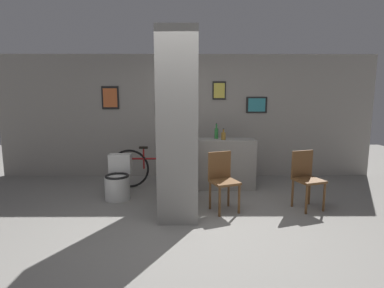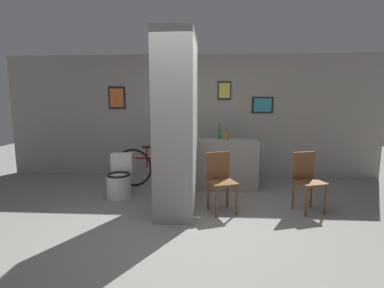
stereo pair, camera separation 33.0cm
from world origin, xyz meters
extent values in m
plane|color=gray|center=(0.00, 0.00, 0.00)|extent=(14.00, 14.00, 0.00)
cube|color=gray|center=(0.00, 2.63, 1.30)|extent=(8.00, 0.06, 2.60)
cube|color=black|center=(-1.60, 2.58, 1.70)|extent=(0.36, 0.02, 0.48)
cube|color=#D86633|center=(-1.60, 2.57, 1.70)|extent=(0.30, 0.01, 0.39)
cube|color=black|center=(1.50, 2.58, 1.55)|extent=(0.44, 0.02, 0.34)
cube|color=teal|center=(1.50, 2.57, 1.55)|extent=(0.36, 0.01, 0.28)
cube|color=black|center=(0.70, 2.58, 1.85)|extent=(0.28, 0.02, 0.38)
cube|color=#E0CC4C|center=(0.70, 2.57, 1.85)|extent=(0.23, 0.01, 0.31)
cube|color=gray|center=(-0.08, 0.63, 1.30)|extent=(0.55, 1.26, 2.60)
cylinder|color=black|center=(-0.37, 0.38, 1.55)|extent=(0.03, 0.40, 0.40)
cylinder|color=red|center=(-0.39, 0.38, 1.55)|extent=(0.01, 0.07, 0.07)
cube|color=gray|center=(0.70, 1.72, 0.47)|extent=(1.18, 0.44, 0.93)
cylinder|color=silver|center=(-1.14, 1.06, 0.19)|extent=(0.42, 0.42, 0.39)
torus|color=black|center=(-1.14, 1.06, 0.40)|extent=(0.40, 0.40, 0.04)
cube|color=silver|center=(-1.14, 1.33, 0.56)|extent=(0.38, 0.20, 0.34)
cylinder|color=brown|center=(0.51, 0.30, 0.22)|extent=(0.04, 0.04, 0.43)
cylinder|color=brown|center=(0.81, 0.42, 0.22)|extent=(0.04, 0.04, 0.43)
cylinder|color=brown|center=(0.39, 0.60, 0.22)|extent=(0.04, 0.04, 0.43)
cylinder|color=brown|center=(0.69, 0.72, 0.22)|extent=(0.04, 0.04, 0.43)
cube|color=brown|center=(0.60, 0.51, 0.45)|extent=(0.49, 0.49, 0.04)
cube|color=brown|center=(0.54, 0.67, 0.68)|extent=(0.36, 0.16, 0.42)
cylinder|color=brown|center=(1.80, 0.39, 0.22)|extent=(0.04, 0.04, 0.43)
cylinder|color=brown|center=(2.10, 0.50, 0.22)|extent=(0.04, 0.04, 0.43)
cylinder|color=brown|center=(1.69, 0.70, 0.22)|extent=(0.04, 0.04, 0.43)
cylinder|color=brown|center=(2.00, 0.80, 0.22)|extent=(0.04, 0.04, 0.43)
cube|color=brown|center=(1.90, 0.60, 0.45)|extent=(0.48, 0.48, 0.04)
cube|color=brown|center=(1.84, 0.76, 0.68)|extent=(0.37, 0.15, 0.42)
torus|color=black|center=(-1.06, 1.74, 0.37)|extent=(0.74, 0.04, 0.74)
torus|color=black|center=(0.02, 1.74, 0.37)|extent=(0.74, 0.04, 0.74)
cylinder|color=maroon|center=(-0.52, 1.74, 0.56)|extent=(1.00, 0.04, 0.04)
cylinder|color=maroon|center=(-0.79, 1.74, 0.56)|extent=(0.03, 0.03, 0.38)
cylinder|color=maroon|center=(-0.03, 1.74, 0.56)|extent=(0.03, 0.03, 0.35)
cube|color=black|center=(-0.79, 1.74, 0.77)|extent=(0.16, 0.06, 0.04)
cylinder|color=#262626|center=(-0.03, 1.74, 0.73)|extent=(0.03, 0.42, 0.03)
cylinder|color=#267233|center=(0.58, 1.80, 1.03)|extent=(0.07, 0.07, 0.19)
cylinder|color=#267233|center=(0.58, 1.80, 1.17)|extent=(0.03, 0.03, 0.08)
sphere|color=#333333|center=(0.58, 1.80, 1.22)|extent=(0.03, 0.03, 0.03)
cylinder|color=olive|center=(0.70, 1.65, 1.00)|extent=(0.08, 0.08, 0.13)
cylinder|color=olive|center=(0.70, 1.65, 1.10)|extent=(0.03, 0.03, 0.06)
sphere|color=#333333|center=(0.70, 1.65, 1.14)|extent=(0.04, 0.04, 0.04)
camera|label=1|loc=(0.09, -3.81, 1.69)|focal=28.00mm
camera|label=2|loc=(0.42, -3.80, 1.69)|focal=28.00mm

